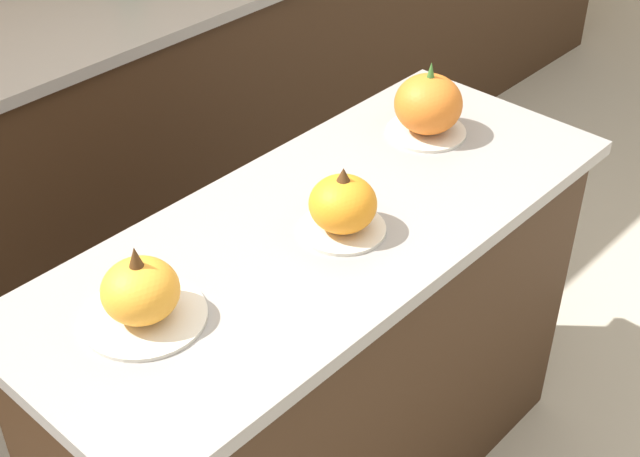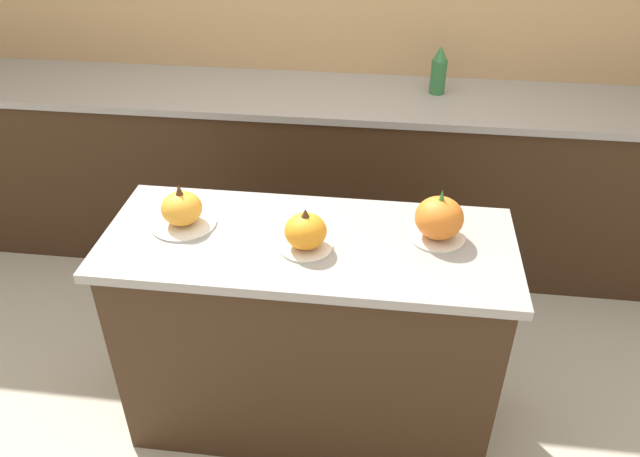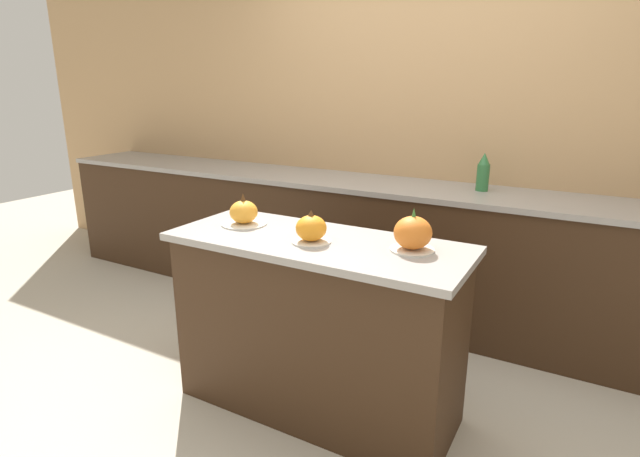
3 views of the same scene
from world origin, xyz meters
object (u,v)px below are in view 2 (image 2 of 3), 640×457
bottle_tall (439,71)px  pumpkin_cake_left (182,210)px  pumpkin_cake_right (439,219)px  pumpkin_cake_center (305,232)px

bottle_tall → pumpkin_cake_left: bearing=-126.6°
pumpkin_cake_right → pumpkin_cake_center: bearing=-165.3°
pumpkin_cake_center → bottle_tall: 1.40m
pumpkin_cake_right → bottle_tall: (0.03, 1.20, 0.08)m
bottle_tall → pumpkin_cake_center: bearing=-109.5°
pumpkin_cake_left → pumpkin_cake_right: 0.89m
pumpkin_cake_left → pumpkin_cake_center: bearing=-10.9°
pumpkin_cake_center → bottle_tall: bearing=70.5°
pumpkin_cake_center → bottle_tall: (0.47, 1.32, 0.10)m
pumpkin_cake_right → bottle_tall: bearing=88.6°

